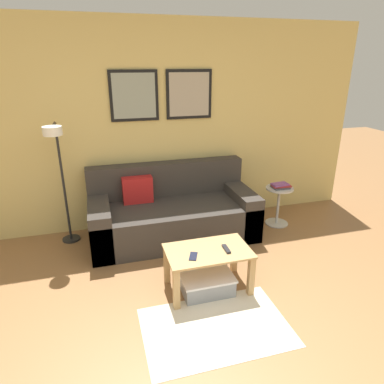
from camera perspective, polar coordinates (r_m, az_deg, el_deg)
wall_back at (r=4.38m, az=-6.44°, el=10.68°), size 5.60×0.09×2.55m
area_rug at (r=3.05m, az=3.97°, el=-21.51°), size 1.20×0.78×0.01m
couch at (r=4.25m, az=-3.35°, el=-3.56°), size 1.98×0.91×0.86m
coffee_table at (r=3.27m, az=2.68°, el=-11.05°), size 0.79×0.48×0.42m
storage_bin at (r=3.36m, az=2.44°, el=-14.90°), size 0.49×0.36×0.18m
floor_lamp at (r=3.95m, az=-21.39°, el=4.63°), size 0.21×0.53×1.45m
side_table at (r=4.67m, az=14.20°, el=-1.69°), size 0.36×0.36×0.52m
book_stack at (r=4.59m, az=14.52°, el=1.02°), size 0.25×0.17×0.06m
remote_control at (r=3.24m, az=5.74°, el=-9.41°), size 0.04×0.15×0.02m
cell_phone at (r=3.12m, az=0.21°, el=-10.66°), size 0.11×0.15×0.01m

